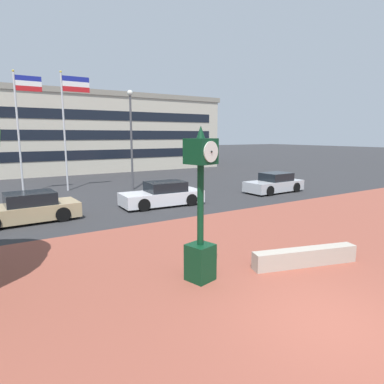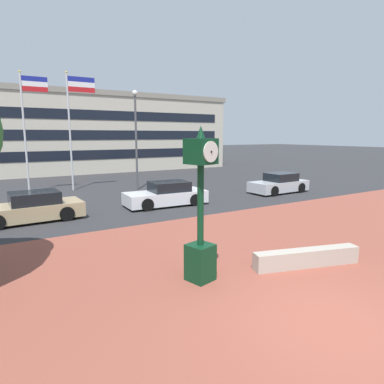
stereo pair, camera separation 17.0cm
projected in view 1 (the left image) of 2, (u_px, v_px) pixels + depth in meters
The scene contains 11 objects.
ground_plane at pixel (329, 322), 6.68m from camera, with size 200.00×200.00×0.00m, color #2D2D30.
plaza_brick_paving at pixel (247, 278), 8.72m from camera, with size 44.00×12.89×0.01m, color brown.
planter_wall at pixel (305, 257), 9.59m from camera, with size 3.20×0.40×0.50m, color #ADA393.
street_clock at pixel (200, 214), 8.36m from camera, with size 0.76×0.79×3.94m.
car_street_near at pixel (27, 209), 14.36m from camera, with size 4.38×2.03×1.28m.
car_street_mid at pixel (163, 195), 17.71m from camera, with size 4.40×1.96×1.28m.
car_street_far at pixel (274, 184), 21.87m from camera, with size 4.07×1.91×1.28m.
flagpole_primary at pixel (21, 122), 20.50m from camera, with size 1.61×0.14×7.58m.
flagpole_secondary at pixel (67, 119), 21.91m from camera, with size 1.86×0.14×7.79m.
civic_building at pixel (102, 133), 36.98m from camera, with size 24.92×10.23×7.96m.
street_lamp_post at pixel (131, 130), 22.23m from camera, with size 0.36×0.36×6.64m.
Camera 1 is at (-5.60, -3.74, 3.71)m, focal length 31.16 mm.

